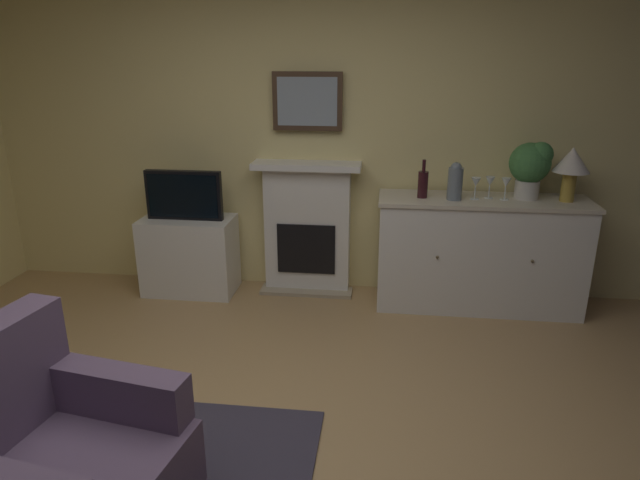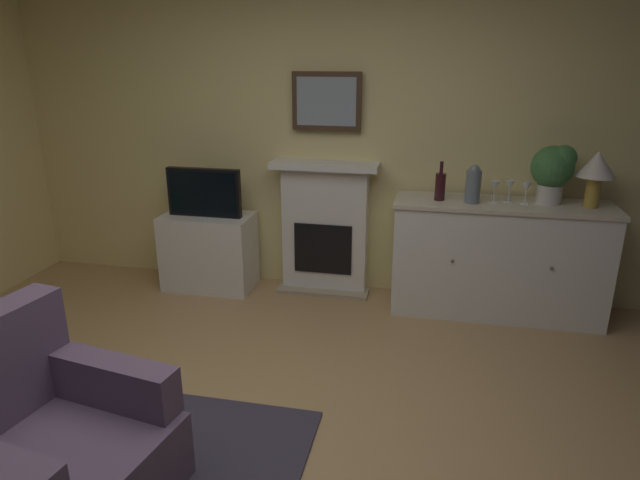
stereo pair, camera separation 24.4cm
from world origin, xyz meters
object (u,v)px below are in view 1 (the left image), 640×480
object	(u,v)px
fireplace_unit	(307,228)
table_lamp	(572,164)
framed_picture	(307,101)
tv_cabinet	(190,255)
wine_bottle	(423,184)
vase_decorative	(455,181)
potted_plant_small	(531,165)
sideboard_cabinet	(479,254)
armchair	(52,465)
tv_set	(184,195)
wine_glass_center	(490,182)
wine_glass_right	(506,184)
wine_glass_left	(476,183)

from	to	relation	value
fireplace_unit	table_lamp	size ratio (longest dim) A/B	2.75
framed_picture	tv_cabinet	world-z (taller)	framed_picture
wine_bottle	vase_decorative	world-z (taller)	wine_bottle
potted_plant_small	sideboard_cabinet	bearing A→B (deg)	-171.93
fireplace_unit	tv_cabinet	distance (m)	1.01
vase_decorative	tv_cabinet	distance (m)	2.23
table_lamp	armchair	size ratio (longest dim) A/B	0.43
sideboard_cabinet	table_lamp	xyz separation A→B (m)	(0.59, 0.00, 0.72)
wine_bottle	vase_decorative	distance (m)	0.24
potted_plant_small	armchair	world-z (taller)	potted_plant_small
sideboard_cabinet	tv_set	size ratio (longest dim) A/B	2.55
armchair	vase_decorative	bearing A→B (deg)	54.11
sideboard_cabinet	tv_set	distance (m)	2.38
wine_bottle	tv_set	bearing A→B (deg)	179.67
tv_set	wine_glass_center	bearing A→B (deg)	0.76
wine_glass_center	tv_cabinet	xyz separation A→B (m)	(-2.38, -0.01, -0.69)
fireplace_unit	tv_cabinet	size ratio (longest dim) A/B	1.47
wine_glass_center	tv_set	distance (m)	2.39
wine_glass_right	tv_set	distance (m)	2.50
fireplace_unit	wine_glass_center	xyz separation A→B (m)	(1.41, -0.15, 0.46)
tv_set	potted_plant_small	distance (m)	2.69
fireplace_unit	framed_picture	distance (m)	1.02
tv_set	armchair	size ratio (longest dim) A/B	0.67
table_lamp	tv_cabinet	distance (m)	3.06
wine_bottle	armchair	world-z (taller)	wine_bottle
vase_decorative	tv_set	size ratio (longest dim) A/B	0.45
armchair	sideboard_cabinet	bearing A→B (deg)	51.28
wine_glass_center	vase_decorative	size ratio (longest dim) A/B	0.59
sideboard_cabinet	table_lamp	world-z (taller)	table_lamp
fireplace_unit	sideboard_cabinet	world-z (taller)	fireplace_unit
table_lamp	wine_glass_center	bearing A→B (deg)	177.61
wine_bottle	wine_glass_left	size ratio (longest dim) A/B	1.76
wine_glass_center	vase_decorative	world-z (taller)	vase_decorative
framed_picture	tv_cabinet	size ratio (longest dim) A/B	0.73
framed_picture	potted_plant_small	xyz separation A→B (m)	(1.70, -0.18, -0.43)
table_lamp	framed_picture	bearing A→B (deg)	173.54
vase_decorative	wine_glass_right	bearing A→B (deg)	6.22
tv_set	armchair	xyz separation A→B (m)	(0.33, -2.51, -0.46)
tv_set	wine_bottle	bearing A→B (deg)	-0.33
wine_bottle	wine_glass_center	bearing A→B (deg)	4.86
wine_glass_right	wine_glass_center	bearing A→B (deg)	163.60
wine_bottle	framed_picture	bearing A→B (deg)	165.14
wine_glass_left	tv_cabinet	world-z (taller)	wine_glass_left
fireplace_unit	table_lamp	bearing A→B (deg)	-5.15
table_lamp	tv_cabinet	xyz separation A→B (m)	(-2.94, 0.02, -0.84)
fireplace_unit	wine_glass_left	size ratio (longest dim) A/B	6.67
fireplace_unit	table_lamp	world-z (taller)	table_lamp
table_lamp	wine_glass_left	size ratio (longest dim) A/B	2.42
table_lamp	tv_set	world-z (taller)	table_lamp
tv_cabinet	armchair	bearing A→B (deg)	-82.52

